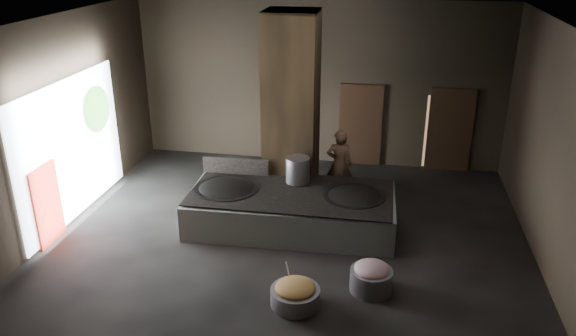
% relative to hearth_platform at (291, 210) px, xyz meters
% --- Properties ---
extents(floor, '(10.00, 9.00, 0.10)m').
position_rel_hearth_platform_xyz_m(floor, '(0.04, -0.47, -0.44)').
color(floor, black).
rests_on(floor, ground).
extents(ceiling, '(10.00, 9.00, 0.10)m').
position_rel_hearth_platform_xyz_m(ceiling, '(0.04, -0.47, 4.16)').
color(ceiling, black).
rests_on(ceiling, back_wall).
extents(back_wall, '(10.00, 0.10, 4.50)m').
position_rel_hearth_platform_xyz_m(back_wall, '(0.04, 4.08, 1.86)').
color(back_wall, black).
rests_on(back_wall, ground).
extents(front_wall, '(10.00, 0.10, 4.50)m').
position_rel_hearth_platform_xyz_m(front_wall, '(0.04, -5.02, 1.86)').
color(front_wall, black).
rests_on(front_wall, ground).
extents(left_wall, '(0.10, 9.00, 4.50)m').
position_rel_hearth_platform_xyz_m(left_wall, '(-5.01, -0.47, 1.86)').
color(left_wall, black).
rests_on(left_wall, ground).
extents(right_wall, '(0.10, 9.00, 4.50)m').
position_rel_hearth_platform_xyz_m(right_wall, '(5.09, -0.47, 1.86)').
color(right_wall, black).
rests_on(right_wall, ground).
extents(pillar, '(1.20, 1.20, 4.50)m').
position_rel_hearth_platform_xyz_m(pillar, '(-0.26, 1.43, 1.86)').
color(pillar, black).
rests_on(pillar, ground).
extents(hearth_platform, '(4.52, 2.26, 0.78)m').
position_rel_hearth_platform_xyz_m(hearth_platform, '(0.00, 0.00, 0.00)').
color(hearth_platform, '#A6B6A4').
rests_on(hearth_platform, ground).
extents(platform_cap, '(4.36, 2.09, 0.03)m').
position_rel_hearth_platform_xyz_m(platform_cap, '(0.00, -0.00, 0.43)').
color(platform_cap, black).
rests_on(platform_cap, hearth_platform).
extents(wok_left, '(1.41, 1.41, 0.39)m').
position_rel_hearth_platform_xyz_m(wok_left, '(-1.45, -0.05, 0.36)').
color(wok_left, black).
rests_on(wok_left, hearth_platform).
extents(wok_left_rim, '(1.44, 1.44, 0.05)m').
position_rel_hearth_platform_xyz_m(wok_left_rim, '(-1.45, -0.05, 0.43)').
color(wok_left_rim, black).
rests_on(wok_left_rim, hearth_platform).
extents(wok_right, '(1.31, 1.31, 0.37)m').
position_rel_hearth_platform_xyz_m(wok_right, '(1.35, 0.05, 0.36)').
color(wok_right, black).
rests_on(wok_right, hearth_platform).
extents(wok_right_rim, '(1.34, 1.34, 0.05)m').
position_rel_hearth_platform_xyz_m(wok_right_rim, '(1.35, 0.05, 0.43)').
color(wok_right_rim, black).
rests_on(wok_right_rim, hearth_platform).
extents(stock_pot, '(0.54, 0.54, 0.58)m').
position_rel_hearth_platform_xyz_m(stock_pot, '(0.05, 0.55, 0.74)').
color(stock_pot, '#B3B4BB').
rests_on(stock_pot, hearth_platform).
extents(splash_guard, '(1.55, 0.10, 0.39)m').
position_rel_hearth_platform_xyz_m(splash_guard, '(-1.45, 0.75, 0.64)').
color(splash_guard, black).
rests_on(splash_guard, hearth_platform).
extents(cook, '(0.64, 0.42, 1.72)m').
position_rel_hearth_platform_xyz_m(cook, '(0.88, 1.71, 0.47)').
color(cook, brown).
rests_on(cook, ground).
extents(veg_basin, '(1.13, 1.13, 0.32)m').
position_rel_hearth_platform_xyz_m(veg_basin, '(0.56, -2.85, -0.23)').
color(veg_basin, slate).
rests_on(veg_basin, ground).
extents(veg_fill, '(0.71, 0.71, 0.22)m').
position_rel_hearth_platform_xyz_m(veg_fill, '(0.56, -2.85, -0.04)').
color(veg_fill, '#929548').
rests_on(veg_fill, veg_basin).
extents(ladle, '(0.04, 0.35, 0.62)m').
position_rel_hearth_platform_xyz_m(ladle, '(0.41, -2.70, 0.16)').
color(ladle, '#B3B4BB').
rests_on(ladle, veg_basin).
extents(meat_basin, '(0.80, 0.80, 0.42)m').
position_rel_hearth_platform_xyz_m(meat_basin, '(1.84, -2.17, -0.18)').
color(meat_basin, slate).
rests_on(meat_basin, ground).
extents(meat_fill, '(0.64, 0.64, 0.24)m').
position_rel_hearth_platform_xyz_m(meat_fill, '(1.84, -2.17, 0.06)').
color(meat_fill, '#AA6671').
rests_on(meat_fill, meat_basin).
extents(doorway_near, '(1.18, 0.08, 2.38)m').
position_rel_hearth_platform_xyz_m(doorway_near, '(1.24, 3.98, 0.71)').
color(doorway_near, black).
rests_on(doorway_near, ground).
extents(doorway_near_glow, '(0.88, 0.04, 2.08)m').
position_rel_hearth_platform_xyz_m(doorway_near_glow, '(1.41, 4.06, 0.66)').
color(doorway_near_glow, '#8C6647').
rests_on(doorway_near_glow, ground).
extents(doorway_far, '(1.18, 0.08, 2.38)m').
position_rel_hearth_platform_xyz_m(doorway_far, '(3.64, 3.98, 0.71)').
color(doorway_far, black).
rests_on(doorway_far, ground).
extents(doorway_far_glow, '(0.85, 0.04, 2.02)m').
position_rel_hearth_platform_xyz_m(doorway_far_glow, '(3.42, 4.05, 0.66)').
color(doorway_far_glow, '#8C6647').
rests_on(doorway_far_glow, ground).
extents(left_opening, '(0.04, 4.20, 3.10)m').
position_rel_hearth_platform_xyz_m(left_opening, '(-4.91, -0.27, 1.21)').
color(left_opening, white).
rests_on(left_opening, ground).
extents(pavilion_sliver, '(0.05, 0.90, 1.70)m').
position_rel_hearth_platform_xyz_m(pavilion_sliver, '(-4.84, -1.57, 0.46)').
color(pavilion_sliver, maroon).
rests_on(pavilion_sliver, ground).
extents(tree_silhouette, '(0.28, 1.10, 1.10)m').
position_rel_hearth_platform_xyz_m(tree_silhouette, '(-4.81, 0.83, 1.81)').
color(tree_silhouette, '#194714').
rests_on(tree_silhouette, left_opening).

